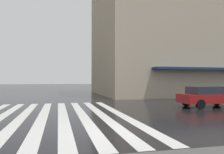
% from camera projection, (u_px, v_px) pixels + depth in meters
% --- Properties ---
extents(ground_plane, '(220.00, 220.00, 0.00)m').
position_uv_depth(ground_plane, '(115.00, 131.00, 8.18)').
color(ground_plane, black).
extents(zebra_crossing, '(13.00, 7.50, 0.01)m').
position_uv_depth(zebra_crossing, '(53.00, 116.00, 11.54)').
color(zebra_crossing, silver).
rests_on(zebra_crossing, ground_plane).
extents(haussmann_block_corner, '(16.65, 24.51, 20.67)m').
position_uv_depth(haussmann_block_corner, '(186.00, 22.00, 31.59)').
color(haussmann_block_corner, tan).
rests_on(haussmann_block_corner, ground_plane).
extents(car_red, '(1.85, 4.10, 1.41)m').
position_uv_depth(car_red, '(209.00, 96.00, 15.40)').
color(car_red, maroon).
rests_on(car_red, ground_plane).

